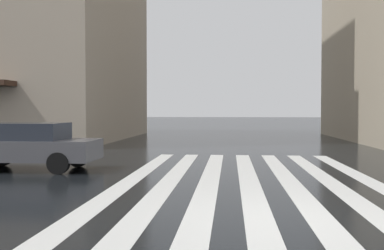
# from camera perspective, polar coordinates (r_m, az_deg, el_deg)

# --- Properties ---
(ground_plane) EXTENTS (220.00, 220.00, 0.00)m
(ground_plane) POSITION_cam_1_polar(r_m,az_deg,el_deg) (7.74, 11.67, -11.52)
(ground_plane) COLOR black
(zebra_crossing) EXTENTS (13.00, 6.50, 0.01)m
(zebra_crossing) POSITION_cam_1_polar(r_m,az_deg,el_deg) (11.62, 7.21, -6.97)
(zebra_crossing) COLOR silver
(zebra_crossing) RESTS_ON ground_plane
(car_dark_grey) EXTENTS (1.85, 4.10, 1.41)m
(car_dark_grey) POSITION_cam_1_polar(r_m,az_deg,el_deg) (14.36, -20.15, -2.36)
(car_dark_grey) COLOR #4C4C51
(car_dark_grey) RESTS_ON ground_plane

